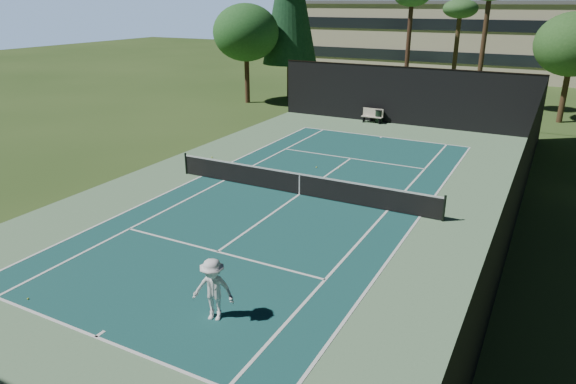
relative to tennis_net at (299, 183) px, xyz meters
name	(u,v)px	position (x,y,z in m)	size (l,w,h in m)	color
ground	(299,195)	(0.00, 0.00, -0.56)	(160.00, 160.00, 0.00)	#2F4A1C
apron_slab	(299,195)	(0.00, 0.00, -0.55)	(18.00, 32.00, 0.01)	#628B61
court_surface	(299,195)	(0.00, 0.00, -0.55)	(10.97, 23.77, 0.01)	#184C4A
court_lines	(299,194)	(0.00, 0.00, -0.54)	(11.07, 23.87, 0.01)	white
tennis_net	(299,183)	(0.00, 0.00, 0.00)	(12.90, 0.10, 1.10)	black
fence	(300,152)	(0.00, 0.06, 1.45)	(18.04, 32.05, 4.03)	black
player	(213,290)	(2.26, -9.73, 0.36)	(1.18, 0.68, 1.83)	white
tennis_ball_a	(28,299)	(-3.17, -11.51, -0.53)	(0.06, 0.06, 0.06)	#BAD931
tennis_ball_b	(317,167)	(-0.98, 3.98, -0.52)	(0.07, 0.07, 0.07)	#CCD530
tennis_ball_c	(339,168)	(0.11, 4.42, -0.52)	(0.07, 0.07, 0.07)	#D1ED35
tennis_ball_d	(212,157)	(-6.93, 2.92, -0.52)	(0.08, 0.08, 0.08)	#DBF537
park_bench	(373,115)	(-1.91, 15.54, -0.01)	(1.50, 0.45, 1.02)	beige
trash_bin	(379,116)	(-1.50, 15.73, -0.08)	(0.56, 0.56, 0.95)	black
palm_a	(412,1)	(-2.00, 24.00, 7.63)	(2.80, 2.80, 9.32)	#42291C
palm_b	(460,12)	(1.50, 26.00, 6.80)	(2.80, 2.80, 8.42)	#4E3A21
decid_tree_a	(573,45)	(10.00, 22.00, 4.86)	(5.12, 5.12, 7.62)	#4A331F
decid_tree_c	(246,33)	(-14.00, 18.00, 5.21)	(5.44, 5.44, 8.09)	#4E3221
campus_building	(476,38)	(0.00, 45.98, 3.65)	(40.50, 12.50, 8.30)	#C4B698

